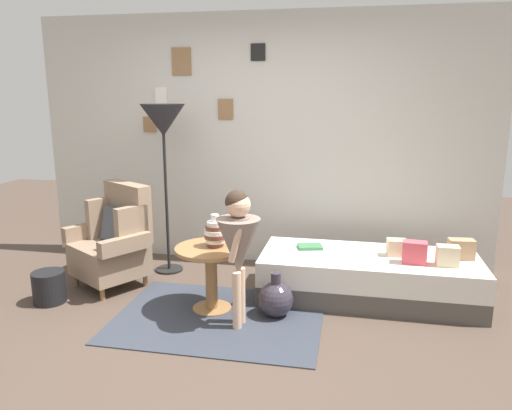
# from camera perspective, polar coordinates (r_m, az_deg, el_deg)

# --- Properties ---
(ground_plane) EXTENTS (12.00, 12.00, 0.00)m
(ground_plane) POSITION_cam_1_polar(r_m,az_deg,el_deg) (3.73, -5.31, -16.07)
(ground_plane) COLOR #4C3D33
(gallery_wall) EXTENTS (4.80, 0.12, 2.60)m
(gallery_wall) POSITION_cam_1_polar(r_m,az_deg,el_deg) (5.18, 0.49, 7.42)
(gallery_wall) COLOR beige
(gallery_wall) RESTS_ON ground
(rug) EXTENTS (1.68, 1.24, 0.01)m
(rug) POSITION_cam_1_polar(r_m,az_deg,el_deg) (4.12, -4.37, -12.95)
(rug) COLOR #333842
(rug) RESTS_ON ground
(armchair) EXTENTS (0.90, 0.84, 0.97)m
(armchair) POSITION_cam_1_polar(r_m,az_deg,el_deg) (4.83, -16.14, -3.97)
(armchair) COLOR olive
(armchair) RESTS_ON ground
(daybed) EXTENTS (1.91, 0.81, 0.40)m
(daybed) POSITION_cam_1_polar(r_m,az_deg,el_deg) (4.52, 12.95, -8.15)
(daybed) COLOR #4C4742
(daybed) RESTS_ON ground
(pillow_head) EXTENTS (0.22, 0.14, 0.17)m
(pillow_head) POSITION_cam_1_polar(r_m,az_deg,el_deg) (4.59, 22.80, -4.77)
(pillow_head) COLOR tan
(pillow_head) RESTS_ON daybed
(pillow_mid) EXTENTS (0.18, 0.12, 0.17)m
(pillow_mid) POSITION_cam_1_polar(r_m,az_deg,el_deg) (4.37, 21.43, -5.53)
(pillow_mid) COLOR beige
(pillow_mid) RESTS_ON daybed
(pillow_back) EXTENTS (0.21, 0.14, 0.19)m
(pillow_back) POSITION_cam_1_polar(r_m,az_deg,el_deg) (4.33, 17.99, -5.29)
(pillow_back) COLOR #D64C56
(pillow_back) RESTS_ON daybed
(pillow_extra) EXTENTS (0.17, 0.14, 0.15)m
(pillow_extra) POSITION_cam_1_polar(r_m,az_deg,el_deg) (4.49, 16.07, -4.79)
(pillow_extra) COLOR beige
(pillow_extra) RESTS_ON daybed
(side_table) EXTENTS (0.60, 0.60, 0.56)m
(side_table) POSITION_cam_1_polar(r_m,az_deg,el_deg) (4.13, -5.26, -6.96)
(side_table) COLOR #9E7042
(side_table) RESTS_ON ground
(vase_striped) EXTENTS (0.18, 0.18, 0.27)m
(vase_striped) POSITION_cam_1_polar(r_m,az_deg,el_deg) (4.07, -4.78, -3.29)
(vase_striped) COLOR brown
(vase_striped) RESTS_ON side_table
(floor_lamp) EXTENTS (0.44, 0.44, 1.70)m
(floor_lamp) POSITION_cam_1_polar(r_m,az_deg,el_deg) (4.90, -10.77, 9.05)
(floor_lamp) COLOR black
(floor_lamp) RESTS_ON ground
(person_child) EXTENTS (0.34, 0.34, 1.10)m
(person_child) POSITION_cam_1_polar(r_m,az_deg,el_deg) (3.73, -2.06, -4.28)
(person_child) COLOR #D8AD8E
(person_child) RESTS_ON ground
(book_on_daybed) EXTENTS (0.25, 0.21, 0.03)m
(book_on_daybed) POSITION_cam_1_polar(r_m,az_deg,el_deg) (4.56, 6.31, -4.85)
(book_on_daybed) COLOR #407D4D
(book_on_daybed) RESTS_ON daybed
(demijohn_near) EXTENTS (0.29, 0.29, 0.38)m
(demijohn_near) POSITION_cam_1_polar(r_m,az_deg,el_deg) (4.09, 2.31, -10.89)
(demijohn_near) COLOR #332D38
(demijohn_near) RESTS_ON ground
(magazine_basket) EXTENTS (0.28, 0.28, 0.28)m
(magazine_basket) POSITION_cam_1_polar(r_m,az_deg,el_deg) (4.71, -22.99, -8.81)
(magazine_basket) COLOR black
(magazine_basket) RESTS_ON ground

